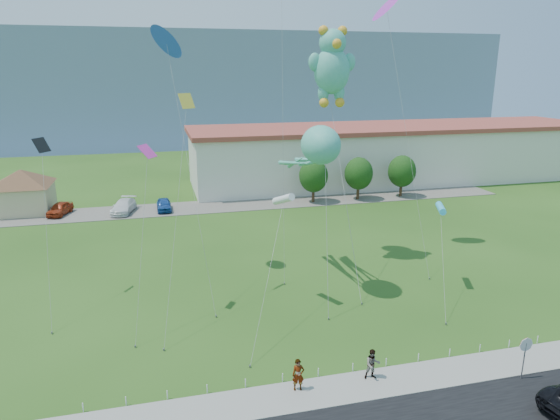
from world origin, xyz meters
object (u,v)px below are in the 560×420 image
object	(u,v)px
parked_car_red	(60,209)
parked_car_blue	(164,205)
stop_sign	(526,348)
warehouse	(395,153)
pavilion	(22,187)
pedestrian_right	(373,364)
parked_car_white	(124,206)
pedestrian_left	(298,375)
teddy_bear_kite	(332,65)
octopus_kite	(316,152)

from	to	relation	value
parked_car_red	parked_car_blue	world-z (taller)	parked_car_red
stop_sign	warehouse	bearing A→B (deg)	71.10
pavilion	pedestrian_right	xyz separation A→B (m)	(25.69, -40.29, -2.08)
pavilion	parked_car_red	world-z (taller)	pavilion
pedestrian_right	parked_car_white	world-z (taller)	pedestrian_right
stop_sign	pedestrian_left	xyz separation A→B (m)	(-11.92, 1.93, -0.90)
teddy_bear_kite	pedestrian_left	bearing A→B (deg)	-113.72
pedestrian_right	octopus_kite	bearing A→B (deg)	94.75
octopus_kite	pedestrian_right	bearing A→B (deg)	-92.79
parked_car_red	teddy_bear_kite	bearing A→B (deg)	-21.80
teddy_bear_kite	pavilion	bearing A→B (deg)	142.10
pavilion	pedestrian_right	size ratio (longest dim) A/B	5.45
pedestrian_right	stop_sign	bearing A→B (deg)	-6.25
parked_car_blue	pavilion	bearing A→B (deg)	167.24
pavilion	parked_car_red	xyz separation A→B (m)	(4.17, -2.39, -2.25)
pedestrian_left	parked_car_blue	size ratio (longest dim) A/B	0.43
pavilion	pedestrian_left	bearing A→B (deg)	-61.82
parked_car_blue	octopus_kite	bearing A→B (deg)	-67.59
pedestrian_right	octopus_kite	size ratio (longest dim) A/B	0.14
stop_sign	teddy_bear_kite	size ratio (longest dim) A/B	0.13
teddy_bear_kite	octopus_kite	bearing A→B (deg)	-119.36
warehouse	teddy_bear_kite	distance (m)	37.54
parked_car_red	parked_car_blue	bearing A→B (deg)	12.47
pedestrian_right	teddy_bear_kite	xyz separation A→B (m)	(3.57, 17.51, 15.48)
pedestrian_right	parked_car_red	xyz separation A→B (m)	(-21.52, 37.90, -0.17)
stop_sign	parked_car_white	size ratio (longest dim) A/B	0.50
pavilion	octopus_kite	bearing A→B (deg)	-46.88
pedestrian_left	octopus_kite	xyz separation A→B (m)	(4.71, 12.20, 9.41)
stop_sign	parked_car_white	distance (m)	44.94
warehouse	parked_car_white	xyz separation A→B (m)	(-38.80, -9.21, -3.33)
pedestrian_right	parked_car_red	size ratio (longest dim) A/B	0.40
pedestrian_right	parked_car_blue	bearing A→B (deg)	112.61
pavilion	teddy_bear_kite	distance (m)	39.43
warehouse	stop_sign	size ratio (longest dim) A/B	24.40
stop_sign	octopus_kite	distance (m)	18.00
stop_sign	parked_car_blue	size ratio (longest dim) A/B	0.61
parked_car_white	parked_car_blue	xyz separation A→B (m)	(4.56, -0.16, -0.04)
parked_car_blue	pedestrian_right	bearing A→B (deg)	-75.62
pedestrian_right	warehouse	bearing A→B (deg)	69.84
pavilion	parked_car_white	xyz separation A→B (m)	(11.20, -3.21, -2.23)
pavilion	parked_car_white	size ratio (longest dim) A/B	1.82
warehouse	teddy_bear_kite	bearing A→B (deg)	-125.77
stop_sign	parked_car_blue	bearing A→B (deg)	114.56
pedestrian_left	teddy_bear_kite	world-z (taller)	teddy_bear_kite
pedestrian_left	parked_car_blue	distance (m)	37.36
pedestrian_left	octopus_kite	size ratio (longest dim) A/B	0.14
pedestrian_left	parked_car_white	size ratio (longest dim) A/B	0.34
pavilion	teddy_bear_kite	world-z (taller)	teddy_bear_kite
parked_car_blue	warehouse	bearing A→B (deg)	14.62
octopus_kite	pedestrian_left	bearing A→B (deg)	-111.10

